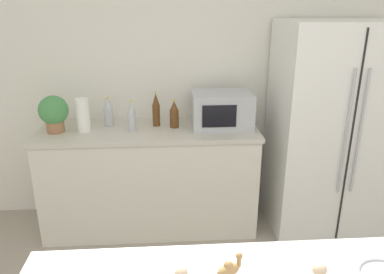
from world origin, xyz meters
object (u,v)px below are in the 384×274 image
Objects in this scene: refrigerator at (331,129)px; back_bottle_0 at (108,112)px; potted_plant at (54,112)px; paper_towel_roll at (83,115)px; camel_figurine at (229,269)px; back_bottle_3 at (132,117)px; back_bottle_1 at (174,114)px; back_bottle_2 at (156,110)px; microwave at (222,110)px.

refrigerator is 7.29× the size of back_bottle_0.
potted_plant reaches higher than paper_towel_roll.
back_bottle_0 is 2.11m from camel_figurine.
back_bottle_0 is at bearing 38.31° from paper_towel_roll.
back_bottle_3 reaches higher than camel_figurine.
back_bottle_1 is at bearing 10.95° from back_bottle_3.
camel_figurine is at bearing -65.49° from paper_towel_roll.
refrigerator is 7.01× the size of back_bottle_3.
refrigerator is at bearing -4.85° from back_bottle_2.
paper_towel_roll is 0.22m from back_bottle_0.
back_bottle_1 is 0.94× the size of back_bottle_3.
camel_figurine is at bearing -85.92° from back_bottle_1.
back_bottle_2 is 0.22m from back_bottle_3.
back_bottle_0 is 0.25m from back_bottle_3.
paper_towel_roll is 2.23× the size of camel_figurine.
paper_towel_roll is 1.10m from microwave.
paper_towel_roll is 1.12× the size of back_bottle_0.
refrigerator reaches higher than back_bottle_3.
potted_plant is at bearing 178.92° from back_bottle_3.
camel_figurine is (0.85, -1.86, 0.01)m from paper_towel_roll.
back_bottle_1 is 0.82× the size of back_bottle_2.
microwave reaches higher than back_bottle_3.
back_bottle_3 is at bearing 104.32° from camel_figurine.
paper_towel_roll reaches higher than back_bottle_1.
microwave reaches higher than camel_figurine.
potted_plant is 1.26× the size of back_bottle_1.
refrigerator is 6.50× the size of paper_towel_roll.
back_bottle_3 is at bearing -36.14° from back_bottle_0.
back_bottle_0 reaches higher than back_bottle_1.
microwave is 4.03× the size of camel_figurine.
paper_towel_roll is 0.94× the size of back_bottle_2.
back_bottle_3 is at bearing -174.69° from microwave.
back_bottle_1 is at bearing 176.96° from refrigerator.
refrigerator reaches higher than back_bottle_2.
potted_plant is 2.44× the size of camel_figurine.
paper_towel_roll is at bearing 114.51° from camel_figurine.
back_bottle_2 reaches higher than microwave.
refrigerator is 5.93× the size of potted_plant.
refrigerator is 2.01m from paper_towel_roll.
refrigerator reaches higher than back_bottle_0.
paper_towel_roll is 1.08× the size of back_bottle_3.
refrigerator reaches higher than paper_towel_roll.
potted_plant is at bearing -177.58° from microwave.
refrigerator is at bearing 57.92° from camel_figurine.
refrigerator reaches higher than microwave.
microwave is at bearing 82.62° from camel_figurine.
back_bottle_0 is at bearing 19.07° from potted_plant.
potted_plant is at bearing -172.25° from back_bottle_2.
back_bottle_0 is (-1.83, 0.15, 0.14)m from refrigerator.
back_bottle_3 is (-0.34, -0.06, 0.01)m from back_bottle_1.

